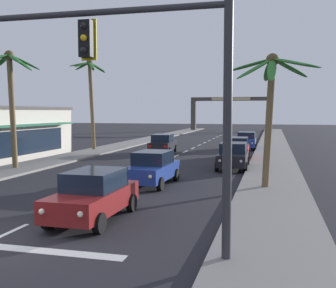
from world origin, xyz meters
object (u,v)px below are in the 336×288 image
at_px(sedan_parked_far_kerb, 233,156).
at_px(palm_left_second, 11,84).
at_px(palm_right_second, 272,88).
at_px(traffic_signal_mast, 91,63).
at_px(sedan_third_in_queue, 152,168).
at_px(sedan_parked_nearest_kerb, 237,148).
at_px(sedan_oncoming_far, 163,143).
at_px(town_gateway_arch, 231,109).
at_px(sedan_parked_mid_kerb, 246,140).
at_px(sedan_lead_at_stop_bar, 94,195).
at_px(palm_left_third, 90,86).

bearing_deg(sedan_parked_far_kerb, palm_left_second, -164.33).
xyz_separation_m(palm_left_second, palm_right_second, (15.83, -2.90, -0.64)).
height_order(traffic_signal_mast, sedan_third_in_queue, traffic_signal_mast).
xyz_separation_m(sedan_parked_nearest_kerb, sedan_parked_far_kerb, (0.22, -5.54, 0.00)).
bearing_deg(palm_right_second, sedan_third_in_queue, -179.73).
height_order(sedan_oncoming_far, town_gateway_arch, town_gateway_arch).
distance_m(traffic_signal_mast, sedan_parked_far_kerb, 17.24).
height_order(sedan_parked_far_kerb, palm_right_second, palm_right_second).
bearing_deg(town_gateway_arch, sedan_oncoming_far, -92.18).
bearing_deg(sedan_oncoming_far, sedan_parked_nearest_kerb, -23.66).
xyz_separation_m(sedan_third_in_queue, sedan_parked_mid_kerb, (3.37, 20.89, 0.00)).
xyz_separation_m(sedan_parked_mid_kerb, town_gateway_arch, (-5.26, 37.71, 3.34)).
bearing_deg(sedan_lead_at_stop_bar, sedan_parked_far_kerb, 75.85).
xyz_separation_m(sedan_third_in_queue, sedan_parked_nearest_kerb, (3.18, 12.25, 0.00)).
bearing_deg(sedan_parked_mid_kerb, palm_left_third, -160.46).
height_order(traffic_signal_mast, sedan_lead_at_stop_bar, traffic_signal_mast).
relative_size(sedan_oncoming_far, town_gateway_arch, 0.30).
xyz_separation_m(sedan_oncoming_far, sedan_parked_far_kerb, (6.95, -8.49, 0.00)).
height_order(sedan_parked_far_kerb, town_gateway_arch, town_gateway_arch).
distance_m(palm_left_second, palm_left_third, 12.98).
relative_size(traffic_signal_mast, sedan_lead_at_stop_bar, 2.46).
bearing_deg(palm_left_third, town_gateway_arch, 78.30).
height_order(sedan_oncoming_far, palm_left_second, palm_left_second).
height_order(sedan_parked_far_kerb, palm_left_third, palm_left_third).
bearing_deg(sedan_parked_mid_kerb, sedan_parked_far_kerb, -89.87).
bearing_deg(palm_left_third, sedan_parked_far_kerb, -32.97).
bearing_deg(palm_right_second, palm_left_second, 169.60).
distance_m(sedan_third_in_queue, palm_right_second, 6.97).
relative_size(traffic_signal_mast, palm_left_third, 1.29).
distance_m(traffic_signal_mast, sedan_parked_nearest_kerb, 22.61).
xyz_separation_m(sedan_third_in_queue, palm_left_second, (-10.07, 2.93, 4.56)).
distance_m(palm_left_second, town_gateway_arch, 56.28).
xyz_separation_m(sedan_lead_at_stop_bar, sedan_parked_mid_kerb, (3.40, 27.82, 0.00)).
bearing_deg(traffic_signal_mast, sedan_third_in_queue, 97.61).
height_order(sedan_parked_mid_kerb, palm_left_third, palm_left_third).
distance_m(sedan_lead_at_stop_bar, sedan_oncoming_far, 22.40).
distance_m(sedan_parked_mid_kerb, palm_right_second, 21.36).
bearing_deg(town_gateway_arch, sedan_parked_mid_kerb, -82.06).
height_order(sedan_parked_nearest_kerb, sedan_parked_mid_kerb, same).
xyz_separation_m(sedan_parked_nearest_kerb, town_gateway_arch, (-5.07, 46.35, 3.34)).
bearing_deg(traffic_signal_mast, palm_right_second, 65.95).
bearing_deg(sedan_lead_at_stop_bar, sedan_parked_nearest_kerb, 80.49).
distance_m(sedan_lead_at_stop_bar, palm_left_third, 25.72).
relative_size(sedan_parked_nearest_kerb, sedan_parked_mid_kerb, 1.00).
xyz_separation_m(sedan_oncoming_far, palm_left_third, (-7.19, 0.68, 5.17)).
xyz_separation_m(sedan_lead_at_stop_bar, sedan_third_in_queue, (0.03, 6.93, 0.00)).
bearing_deg(palm_left_third, sedan_parked_mid_kerb, 19.54).
distance_m(sedan_parked_far_kerb, palm_left_second, 14.72).
relative_size(sedan_third_in_queue, palm_right_second, 0.71).
height_order(traffic_signal_mast, sedan_parked_far_kerb, traffic_signal_mast).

